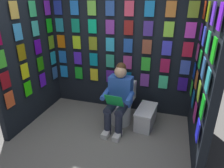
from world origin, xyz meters
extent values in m
plane|color=gray|center=(0.00, 0.00, 0.00)|extent=(30.00, 30.00, 0.00)
cube|color=black|center=(0.00, -1.71, 1.13)|extent=(2.95, 0.10, 2.26)
cube|color=#1D8BE9|center=(1.24, -1.62, 0.70)|extent=(0.17, 0.01, 0.26)
cube|color=green|center=(0.89, -1.62, 0.70)|extent=(0.17, 0.01, 0.26)
cube|color=yellow|center=(0.53, -1.62, 0.70)|extent=(0.17, 0.01, 0.26)
cube|color=#5220A3|center=(0.18, -1.62, 0.70)|extent=(0.17, 0.01, 0.26)
cube|color=#0B5B90|center=(-0.18, -1.62, 0.70)|extent=(0.17, 0.01, 0.26)
cube|color=purple|center=(-0.53, -1.62, 0.70)|extent=(0.17, 0.01, 0.26)
cube|color=#40EA9D|center=(-0.89, -1.62, 0.70)|extent=(0.17, 0.01, 0.26)
cube|color=#35139A|center=(-1.24, -1.62, 0.70)|extent=(0.17, 0.01, 0.26)
cube|color=blue|center=(1.24, -1.62, 1.03)|extent=(0.17, 0.01, 0.26)
cube|color=#5224DF|center=(0.89, -1.62, 1.03)|extent=(0.17, 0.01, 0.26)
cube|color=#098DA8|center=(0.53, -1.62, 1.03)|extent=(0.17, 0.01, 0.26)
cube|color=#299D7A|center=(0.18, -1.62, 1.03)|extent=(0.17, 0.01, 0.26)
cube|color=#AA3989|center=(-0.18, -1.62, 1.03)|extent=(0.17, 0.01, 0.26)
cube|color=green|center=(-0.53, -1.62, 1.03)|extent=(0.17, 0.01, 0.26)
cube|color=#B9164F|center=(-0.89, -1.62, 1.03)|extent=(0.17, 0.01, 0.26)
cube|color=#405BCD|center=(-1.24, -1.62, 1.03)|extent=(0.17, 0.01, 0.26)
cube|color=orange|center=(1.24, -1.62, 1.36)|extent=(0.17, 0.01, 0.26)
cube|color=#BAEC21|center=(0.89, -1.62, 1.36)|extent=(0.17, 0.01, 0.26)
cube|color=olive|center=(0.53, -1.62, 1.36)|extent=(0.17, 0.01, 0.26)
cube|color=#30B8E7|center=(0.18, -1.62, 1.36)|extent=(0.17, 0.01, 0.26)
cube|color=#2151B1|center=(-0.18, -1.62, 1.36)|extent=(0.17, 0.01, 0.26)
cube|color=brown|center=(-0.53, -1.62, 1.36)|extent=(0.17, 0.01, 0.26)
cube|color=#403FE3|center=(-0.89, -1.62, 1.36)|extent=(0.17, 0.01, 0.26)
cube|color=red|center=(-1.24, -1.62, 1.36)|extent=(0.17, 0.01, 0.26)
cube|color=teal|center=(1.24, -1.62, 1.69)|extent=(0.17, 0.01, 0.26)
cube|color=#12926D|center=(0.89, -1.62, 1.69)|extent=(0.17, 0.01, 0.26)
cube|color=#0EC886|center=(0.53, -1.62, 1.69)|extent=(0.17, 0.01, 0.26)
cube|color=purple|center=(0.18, -1.62, 1.69)|extent=(0.17, 0.01, 0.26)
cube|color=maroon|center=(-0.18, -1.62, 1.69)|extent=(0.17, 0.01, 0.26)
cube|color=#472C94|center=(-0.53, -1.62, 1.69)|extent=(0.17, 0.01, 0.26)
cube|color=#92E03C|center=(-0.89, -1.62, 1.69)|extent=(0.17, 0.01, 0.26)
cube|color=#DF3AD0|center=(-1.24, -1.62, 1.69)|extent=(0.17, 0.01, 0.26)
cube|color=#20339B|center=(1.24, -1.62, 2.02)|extent=(0.17, 0.01, 0.26)
cube|color=blue|center=(0.89, -1.62, 2.02)|extent=(0.17, 0.01, 0.26)
cube|color=#79D044|center=(0.53, -1.62, 2.02)|extent=(0.17, 0.01, 0.26)
cube|color=#2A51A6|center=(0.18, -1.62, 2.02)|extent=(0.17, 0.01, 0.26)
cube|color=#E74061|center=(-0.18, -1.62, 2.02)|extent=(0.17, 0.01, 0.26)
cube|color=#187FCC|center=(-0.53, -1.62, 2.02)|extent=(0.17, 0.01, 0.26)
cube|color=orange|center=(-0.89, -1.62, 2.02)|extent=(0.17, 0.01, 0.26)
cube|color=olive|center=(-1.24, -1.62, 2.02)|extent=(0.17, 0.01, 0.26)
cube|color=black|center=(-1.48, -0.83, 1.13)|extent=(0.10, 1.66, 2.26)
cube|color=green|center=(-1.39, -1.49, 0.70)|extent=(0.01, 0.17, 0.26)
cube|color=#10579E|center=(-1.39, -1.05, 0.70)|extent=(0.01, 0.17, 0.26)
cube|color=#C12D87|center=(-1.39, -0.61, 0.70)|extent=(0.01, 0.17, 0.26)
cube|color=#1A1DE6|center=(-1.39, -0.17, 0.70)|extent=(0.01, 0.17, 0.26)
cube|color=#0D36B6|center=(-1.39, -1.49, 1.03)|extent=(0.01, 0.17, 0.26)
cube|color=#C26024|center=(-1.39, -1.05, 1.03)|extent=(0.01, 0.17, 0.26)
cube|color=olive|center=(-1.39, -0.61, 1.03)|extent=(0.01, 0.17, 0.26)
cube|color=#11B11C|center=(-1.39, -0.17, 1.03)|extent=(0.01, 0.17, 0.26)
cube|color=#B83F9A|center=(-1.39, -1.49, 1.36)|extent=(0.01, 0.17, 0.26)
cube|color=#1CE942|center=(-1.39, -1.05, 1.36)|extent=(0.01, 0.17, 0.26)
cube|color=#2E63A5|center=(-1.39, -0.61, 1.36)|extent=(0.01, 0.17, 0.26)
cube|color=#2EADB3|center=(-1.39, -0.17, 1.36)|extent=(0.01, 0.17, 0.26)
cube|color=#5B1FAF|center=(-1.39, -1.49, 1.69)|extent=(0.01, 0.17, 0.26)
cube|color=blue|center=(-1.39, -1.05, 1.69)|extent=(0.01, 0.17, 0.26)
cube|color=#20D562|center=(-1.39, -0.61, 1.69)|extent=(0.01, 0.17, 0.26)
cube|color=#17BE16|center=(-1.39, -0.17, 1.69)|extent=(0.01, 0.17, 0.26)
cube|color=red|center=(-1.39, -1.49, 2.02)|extent=(0.01, 0.17, 0.26)
cube|color=#75930F|center=(-1.39, -1.05, 2.02)|extent=(0.01, 0.17, 0.26)
cube|color=#6027EF|center=(-1.39, -0.61, 2.02)|extent=(0.01, 0.17, 0.26)
cube|color=#7117E6|center=(-1.39, -0.17, 2.02)|extent=(0.01, 0.17, 0.26)
cube|color=black|center=(1.48, -0.83, 1.13)|extent=(0.10, 1.66, 2.26)
cube|color=#E35227|center=(1.39, -0.17, 0.70)|extent=(0.01, 0.17, 0.26)
cube|color=#2CE60C|center=(1.39, -0.61, 0.70)|extent=(0.01, 0.17, 0.26)
cube|color=#6318EB|center=(1.39, -1.05, 0.70)|extent=(0.01, 0.17, 0.26)
cube|color=#335FA0|center=(1.39, -1.49, 0.70)|extent=(0.01, 0.17, 0.26)
cube|color=maroon|center=(1.39, -0.17, 1.03)|extent=(0.01, 0.17, 0.26)
cube|color=yellow|center=(1.39, -0.61, 1.03)|extent=(0.01, 0.17, 0.26)
cube|color=#26900B|center=(1.39, -1.05, 1.03)|extent=(0.01, 0.17, 0.26)
cube|color=#1EA5C2|center=(1.39, -1.49, 1.03)|extent=(0.01, 0.17, 0.26)
cube|color=green|center=(1.39, -0.17, 1.36)|extent=(0.01, 0.17, 0.26)
cube|color=#90780C|center=(1.39, -0.61, 1.36)|extent=(0.01, 0.17, 0.26)
cube|color=#590BB7|center=(1.39, -1.05, 1.36)|extent=(0.01, 0.17, 0.26)
cube|color=#5FA421|center=(1.39, -1.49, 1.36)|extent=(0.01, 0.17, 0.26)
cube|color=#3896DC|center=(1.39, -0.61, 1.69)|extent=(0.01, 0.17, 0.26)
cube|color=#3FBFB4|center=(1.39, -1.05, 1.69)|extent=(0.01, 0.17, 0.26)
cube|color=#15C915|center=(1.39, -1.49, 1.69)|extent=(0.01, 0.17, 0.26)
cube|color=gold|center=(1.39, -0.61, 2.02)|extent=(0.01, 0.17, 0.26)
cube|color=#37C372|center=(1.39, -1.05, 2.02)|extent=(0.01, 0.17, 0.26)
cube|color=#962ADD|center=(1.39, -1.49, 2.02)|extent=(0.01, 0.17, 0.26)
cylinder|color=white|center=(-0.20, -1.09, 0.20)|extent=(0.38, 0.38, 0.40)
cylinder|color=white|center=(-0.20, -1.09, 0.41)|extent=(0.41, 0.41, 0.02)
cube|color=white|center=(-0.21, -1.35, 0.58)|extent=(0.39, 0.21, 0.36)
cylinder|color=white|center=(-0.21, -1.26, 0.58)|extent=(0.39, 0.10, 0.39)
cube|color=blue|center=(-0.20, -1.06, 0.68)|extent=(0.41, 0.25, 0.52)
sphere|color=tan|center=(-0.19, -1.03, 1.04)|extent=(0.21, 0.21, 0.21)
sphere|color=#472D19|center=(-0.20, -1.06, 1.11)|extent=(0.17, 0.17, 0.17)
cylinder|color=#23283D|center=(-0.28, -0.85, 0.44)|extent=(0.18, 0.41, 0.15)
cylinder|color=#23283D|center=(-0.08, -0.87, 0.44)|extent=(0.18, 0.41, 0.15)
cylinder|color=#23283D|center=(-0.27, -0.67, 0.21)|extent=(0.12, 0.12, 0.42)
cylinder|color=#23283D|center=(-0.07, -0.69, 0.21)|extent=(0.12, 0.12, 0.42)
cube|color=white|center=(-0.26, -0.61, 0.04)|extent=(0.13, 0.27, 0.09)
cube|color=white|center=(-0.07, -0.63, 0.04)|extent=(0.13, 0.27, 0.09)
cylinder|color=blue|center=(-0.40, -0.86, 0.66)|extent=(0.11, 0.31, 0.13)
cylinder|color=blue|center=(0.04, -0.89, 0.66)|extent=(0.11, 0.31, 0.13)
cube|color=green|center=(-0.17, -0.72, 0.64)|extent=(0.31, 0.15, 0.23)
cube|color=silver|center=(-0.66, -1.13, 0.16)|extent=(0.35, 0.61, 0.33)
cube|color=white|center=(-0.66, -1.13, 0.34)|extent=(0.37, 0.64, 0.03)
camera|label=1|loc=(-0.99, 2.07, 2.17)|focal=32.19mm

